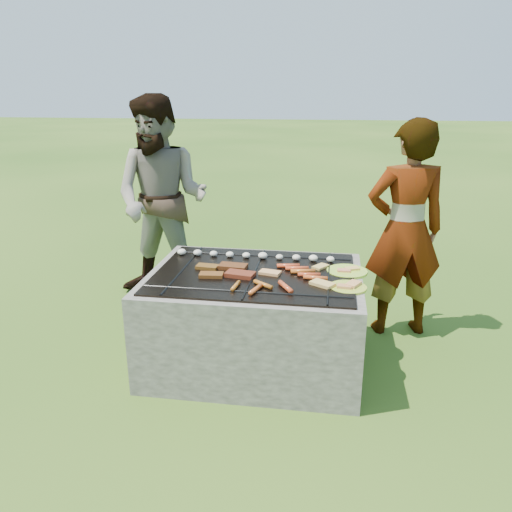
{
  "coord_description": "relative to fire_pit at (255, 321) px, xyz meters",
  "views": [
    {
      "loc": [
        0.44,
        -2.84,
        1.66
      ],
      "look_at": [
        0.0,
        0.05,
        0.7
      ],
      "focal_mm": 35.0,
      "sensor_mm": 36.0,
      "label": 1
    }
  ],
  "objects": [
    {
      "name": "bystander",
      "position": [
        -0.92,
        1.0,
        0.55
      ],
      "size": [
        0.87,
        0.71,
        1.66
      ],
      "primitive_type": "imported",
      "rotation": [
        0.0,
        0.0,
        -0.11
      ],
      "color": "gray",
      "rests_on": "ground"
    },
    {
      "name": "fire_pit",
      "position": [
        0.0,
        0.0,
        0.0
      ],
      "size": [
        1.3,
        1.0,
        0.62
      ],
      "color": "gray",
      "rests_on": "ground"
    },
    {
      "name": "lawn",
      "position": [
        0.0,
        0.0,
        -0.28
      ],
      "size": [
        60.0,
        60.0,
        0.0
      ],
      "primitive_type": "plane",
      "color": "#254A12",
      "rests_on": "ground"
    },
    {
      "name": "cook",
      "position": [
        0.96,
        0.59,
        0.47
      ],
      "size": [
        0.61,
        0.47,
        1.51
      ],
      "primitive_type": "imported",
      "rotation": [
        0.0,
        0.0,
        3.35
      ],
      "color": "gray",
      "rests_on": "ground"
    },
    {
      "name": "pork_slabs",
      "position": [
        -0.17,
        -0.03,
        0.34
      ],
      "size": [
        0.39,
        0.26,
        0.03
      ],
      "color": "#9F5F1C",
      "rests_on": "fire_pit"
    },
    {
      "name": "plate_far",
      "position": [
        0.56,
        0.11,
        0.33
      ],
      "size": [
        0.32,
        0.32,
        0.03
      ],
      "color": "#E7FF3C",
      "rests_on": "fire_pit"
    },
    {
      "name": "bread_on_grate",
      "position": [
        0.3,
        -0.04,
        0.34
      ],
      "size": [
        0.47,
        0.43,
        0.02
      ],
      "color": "#E9CA77",
      "rests_on": "fire_pit"
    },
    {
      "name": "mushrooms",
      "position": [
        -0.05,
        0.27,
        0.35
      ],
      "size": [
        1.06,
        0.06,
        0.04
      ],
      "color": "#F3EACE",
      "rests_on": "fire_pit"
    },
    {
      "name": "plate_near",
      "position": [
        0.56,
        -0.15,
        0.33
      ],
      "size": [
        0.26,
        0.26,
        0.03
      ],
      "color": "yellow",
      "rests_on": "fire_pit"
    },
    {
      "name": "sausages",
      "position": [
        0.21,
        -0.1,
        0.34
      ],
      "size": [
        0.53,
        0.51,
        0.03
      ],
      "color": "#F94A29",
      "rests_on": "fire_pit"
    }
  ]
}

